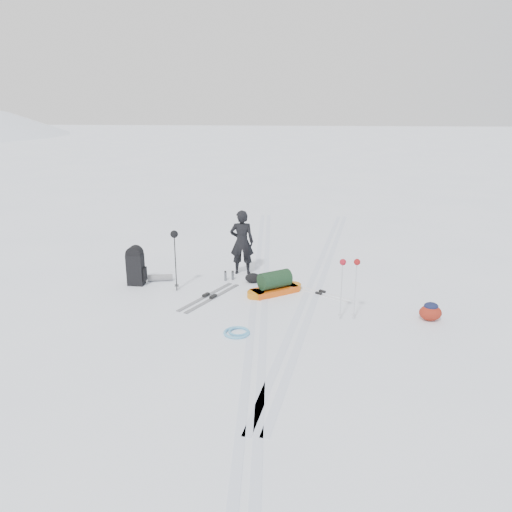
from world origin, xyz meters
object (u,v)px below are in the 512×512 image
object	(u,v)px
expedition_rucksack	(139,267)
ski_poles_black	(175,241)
skier	(242,242)
pulk_sled	(275,285)

from	to	relation	value
expedition_rucksack	ski_poles_black	distance (m)	1.28
skier	ski_poles_black	bearing A→B (deg)	40.93
skier	expedition_rucksack	world-z (taller)	skier
skier	pulk_sled	size ratio (longest dim) A/B	1.22
skier	expedition_rucksack	xyz separation A→B (m)	(-2.38, -1.09, -0.39)
skier	pulk_sled	distance (m)	1.77
pulk_sled	expedition_rucksack	world-z (taller)	expedition_rucksack
ski_poles_black	skier	bearing A→B (deg)	65.39
pulk_sled	ski_poles_black	bearing A→B (deg)	143.86
expedition_rucksack	ski_poles_black	world-z (taller)	ski_poles_black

